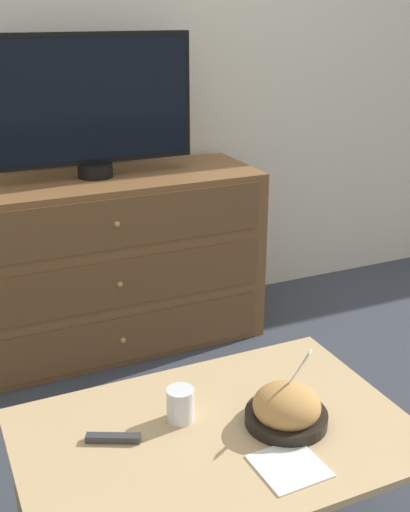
# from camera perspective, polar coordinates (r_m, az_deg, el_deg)

# --- Properties ---
(ground_plane) EXTENTS (12.00, 12.00, 0.00)m
(ground_plane) POSITION_cam_1_polar(r_m,az_deg,el_deg) (3.13, -7.49, -5.01)
(ground_plane) COLOR #383D47
(wall_back) EXTENTS (12.00, 0.05, 2.60)m
(wall_back) POSITION_cam_1_polar(r_m,az_deg,el_deg) (2.83, -8.97, 19.53)
(wall_back) COLOR silver
(wall_back) RESTS_ON ground_plane
(dresser) EXTENTS (1.31, 0.47, 0.74)m
(dresser) POSITION_cam_1_polar(r_m,az_deg,el_deg) (2.72, -9.00, -0.73)
(dresser) COLOR brown
(dresser) RESTS_ON ground_plane
(tv) EXTENTS (0.82, 0.14, 0.55)m
(tv) POSITION_cam_1_polar(r_m,az_deg,el_deg) (2.58, -10.12, 13.21)
(tv) COLOR black
(tv) RESTS_ON dresser
(coffee_table) EXTENTS (0.97, 0.65, 0.39)m
(coffee_table) POSITION_cam_1_polar(r_m,az_deg,el_deg) (1.67, 1.03, -16.68)
(coffee_table) COLOR tan
(coffee_table) RESTS_ON ground_plane
(takeout_bowl) EXTENTS (0.21, 0.21, 0.20)m
(takeout_bowl) POSITION_cam_1_polar(r_m,az_deg,el_deg) (1.67, 7.26, -13.35)
(takeout_bowl) COLOR black
(takeout_bowl) RESTS_ON coffee_table
(drink_cup) EXTENTS (0.07, 0.07, 0.09)m
(drink_cup) POSITION_cam_1_polar(r_m,az_deg,el_deg) (1.67, -2.21, -13.22)
(drink_cup) COLOR white
(drink_cup) RESTS_ON coffee_table
(napkin) EXTENTS (0.16, 0.16, 0.00)m
(napkin) POSITION_cam_1_polar(r_m,az_deg,el_deg) (1.56, 7.50, -18.01)
(napkin) COLOR white
(napkin) RESTS_ON coffee_table
(remote_control) EXTENTS (0.13, 0.08, 0.02)m
(remote_control) POSITION_cam_1_polar(r_m,az_deg,el_deg) (1.63, -8.17, -15.73)
(remote_control) COLOR #38383D
(remote_control) RESTS_ON coffee_table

